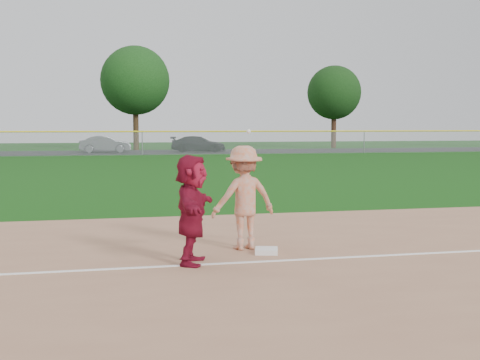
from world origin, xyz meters
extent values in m
plane|color=#11450D|center=(0.00, 0.00, 0.00)|extent=(160.00, 160.00, 0.00)
cube|color=white|center=(0.00, -0.80, 0.03)|extent=(60.00, 0.10, 0.01)
cube|color=black|center=(0.00, 46.00, 0.01)|extent=(120.00, 10.00, 0.01)
cube|color=white|center=(0.17, -0.11, 0.07)|extent=(0.53, 0.53, 0.10)
imported|color=maroon|center=(-1.35, -0.66, 0.99)|extent=(1.04, 1.90, 1.95)
imported|color=#5A5C62|center=(-3.08, 45.98, 0.78)|extent=(4.69, 1.69, 1.54)
imported|color=black|center=(5.53, 45.25, 0.76)|extent=(5.48, 3.16, 1.49)
imported|color=#AAAAAC|center=(-0.16, 0.41, 1.05)|extent=(1.46, 1.01, 2.06)
sphere|color=white|center=(-0.11, 0.21, 2.36)|extent=(0.08, 0.08, 0.08)
plane|color=#999EA0|center=(0.00, 40.00, 1.00)|extent=(110.00, 0.00, 110.00)
cylinder|color=yellow|center=(0.00, 40.00, 2.00)|extent=(110.00, 0.12, 0.12)
cylinder|color=gray|center=(0.00, 40.00, 1.00)|extent=(0.08, 0.08, 2.00)
cylinder|color=gray|center=(20.00, 40.00, 1.00)|extent=(0.08, 0.08, 2.00)
cylinder|color=#322212|center=(0.00, 51.50, 2.05)|extent=(0.56, 0.56, 4.10)
sphere|color=#123810|center=(0.00, 51.50, 7.08)|extent=(7.00, 7.00, 7.00)
cylinder|color=#351E13|center=(22.00, 52.80, 1.82)|extent=(0.56, 0.56, 3.64)
sphere|color=black|center=(22.00, 52.80, 6.19)|extent=(6.00, 6.00, 6.00)
camera|label=1|loc=(-2.76, -11.14, 2.47)|focal=45.00mm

